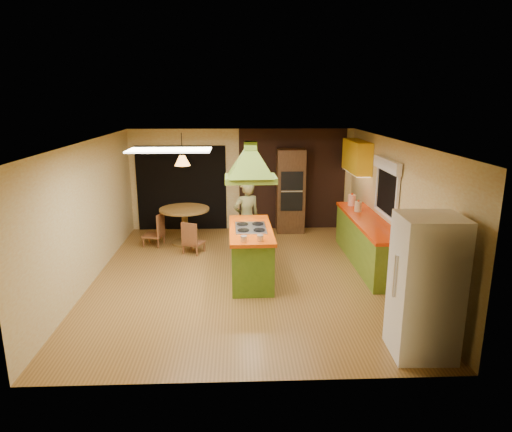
{
  "coord_description": "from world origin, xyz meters",
  "views": [
    {
      "loc": [
        -0.1,
        -7.94,
        3.23
      ],
      "look_at": [
        0.22,
        0.05,
        1.15
      ],
      "focal_mm": 32.0,
      "sensor_mm": 36.0,
      "label": 1
    }
  ],
  "objects_px": {
    "man": "(247,218)",
    "canister_large": "(352,200)",
    "refrigerator": "(425,287)",
    "kitchen_island": "(251,253)",
    "dining_table": "(185,219)",
    "wall_oven": "(290,191)"
  },
  "relations": [
    {
      "from": "man",
      "to": "kitchen_island",
      "type": "bearing_deg",
      "value": 70.17
    },
    {
      "from": "refrigerator",
      "to": "canister_large",
      "type": "height_order",
      "value": "refrigerator"
    },
    {
      "from": "man",
      "to": "dining_table",
      "type": "bearing_deg",
      "value": -51.51
    },
    {
      "from": "kitchen_island",
      "to": "wall_oven",
      "type": "bearing_deg",
      "value": 69.43
    },
    {
      "from": "man",
      "to": "canister_large",
      "type": "xyz_separation_m",
      "value": [
        2.33,
        0.52,
        0.24
      ]
    },
    {
      "from": "wall_oven",
      "to": "refrigerator",
      "type": "bearing_deg",
      "value": -78.4
    },
    {
      "from": "wall_oven",
      "to": "canister_large",
      "type": "bearing_deg",
      "value": -43.06
    },
    {
      "from": "dining_table",
      "to": "man",
      "type": "bearing_deg",
      "value": -29.47
    },
    {
      "from": "dining_table",
      "to": "kitchen_island",
      "type": "bearing_deg",
      "value": -55.54
    },
    {
      "from": "man",
      "to": "canister_large",
      "type": "distance_m",
      "value": 2.4
    },
    {
      "from": "canister_large",
      "to": "man",
      "type": "bearing_deg",
      "value": -167.48
    },
    {
      "from": "man",
      "to": "dining_table",
      "type": "xyz_separation_m",
      "value": [
        -1.38,
        0.78,
        -0.21
      ]
    },
    {
      "from": "kitchen_island",
      "to": "refrigerator",
      "type": "bearing_deg",
      "value": -52.43
    },
    {
      "from": "man",
      "to": "canister_large",
      "type": "bearing_deg",
      "value": 170.49
    },
    {
      "from": "kitchen_island",
      "to": "canister_large",
      "type": "relative_size",
      "value": 8.03
    },
    {
      "from": "refrigerator",
      "to": "canister_large",
      "type": "bearing_deg",
      "value": 89.92
    },
    {
      "from": "wall_oven",
      "to": "kitchen_island",
      "type": "bearing_deg",
      "value": -108.51
    },
    {
      "from": "kitchen_island",
      "to": "dining_table",
      "type": "xyz_separation_m",
      "value": [
        -1.43,
        2.08,
        0.1
      ]
    },
    {
      "from": "kitchen_island",
      "to": "refrigerator",
      "type": "distance_m",
      "value": 3.43
    },
    {
      "from": "wall_oven",
      "to": "dining_table",
      "type": "xyz_separation_m",
      "value": [
        -2.49,
        -0.92,
        -0.43
      ]
    },
    {
      "from": "kitchen_island",
      "to": "dining_table",
      "type": "relative_size",
      "value": 1.72
    },
    {
      "from": "man",
      "to": "wall_oven",
      "type": "relative_size",
      "value": 0.78
    }
  ]
}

